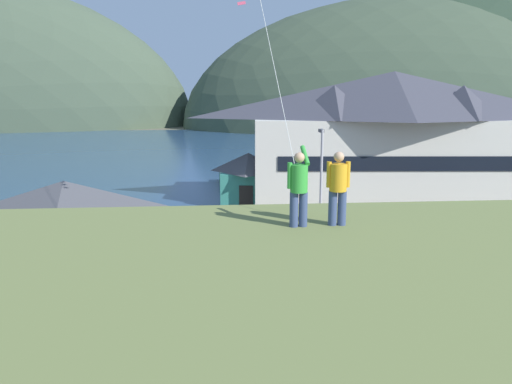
# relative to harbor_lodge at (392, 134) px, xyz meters

# --- Properties ---
(ground_plane) EXTENTS (600.00, 600.00, 0.00)m
(ground_plane) POSITION_rel_harbor_lodge_xyz_m (-10.65, -20.21, -5.67)
(ground_plane) COLOR #66604C
(parking_lot_pad) EXTENTS (40.00, 20.00, 0.10)m
(parking_lot_pad) POSITION_rel_harbor_lodge_xyz_m (-10.65, -15.21, -5.62)
(parking_lot_pad) COLOR slate
(parking_lot_pad) RESTS_ON ground
(bay_water) EXTENTS (360.00, 84.00, 0.03)m
(bay_water) POSITION_rel_harbor_lodge_xyz_m (-10.65, 39.79, -5.65)
(bay_water) COLOR navy
(bay_water) RESTS_ON ground
(far_hill_east_peak) EXTENTS (119.69, 63.93, 65.43)m
(far_hill_east_peak) POSITION_rel_harbor_lodge_xyz_m (37.44, 90.16, -5.67)
(far_hill_east_peak) COLOR #3D4C38
(far_hill_east_peak) RESTS_ON ground
(far_hill_center_saddle) EXTENTS (127.05, 71.32, 94.95)m
(far_hill_center_saddle) POSITION_rel_harbor_lodge_xyz_m (70.13, 98.34, -5.67)
(far_hill_center_saddle) COLOR #334733
(far_hill_center_saddle) RESTS_ON ground
(harbor_lodge) EXTENTS (24.31, 10.87, 10.69)m
(harbor_lodge) POSITION_rel_harbor_lodge_xyz_m (0.00, 0.00, 0.00)
(harbor_lodge) COLOR beige
(harbor_lodge) RESTS_ON ground
(storage_shed_near_lot) EXTENTS (8.16, 5.78, 4.77)m
(storage_shed_near_lot) POSITION_rel_harbor_lodge_xyz_m (-21.92, -14.85, -3.19)
(storage_shed_near_lot) COLOR #756B5B
(storage_shed_near_lot) RESTS_ON ground
(storage_shed_waterside) EXTENTS (5.04, 5.20, 4.24)m
(storage_shed_waterside) POSITION_rel_harbor_lodge_xyz_m (-11.73, 0.25, -3.46)
(storage_shed_waterside) COLOR #338475
(storage_shed_waterside) RESTS_ON ground
(wharf_dock) EXTENTS (3.20, 10.86, 0.70)m
(wharf_dock) POSITION_rel_harbor_lodge_xyz_m (-9.22, 10.62, -5.32)
(wharf_dock) COLOR #70604C
(wharf_dock) RESTS_ON ground
(moored_boat_wharfside) EXTENTS (2.44, 7.58, 2.16)m
(moored_boat_wharfside) POSITION_rel_harbor_lodge_xyz_m (-12.79, 7.39, -4.94)
(moored_boat_wharfside) COLOR #23564C
(moored_boat_wharfside) RESTS_ON ground
(moored_boat_outer_mooring) EXTENTS (2.76, 7.65, 2.16)m
(moored_boat_outer_mooring) POSITION_rel_harbor_lodge_xyz_m (-5.67, 8.54, -4.94)
(moored_boat_outer_mooring) COLOR #23564C
(moored_boat_outer_mooring) RESTS_ON ground
(parked_car_mid_row_near) EXTENTS (4.22, 2.09, 1.82)m
(parked_car_mid_row_near) POSITION_rel_harbor_lodge_xyz_m (-16.82, -19.59, -4.60)
(parked_car_mid_row_near) COLOR #B28923
(parked_car_mid_row_near) RESTS_ON parking_lot_pad
(parked_car_lone_by_shed) EXTENTS (4.30, 2.26, 1.82)m
(parked_car_lone_by_shed) POSITION_rel_harbor_lodge_xyz_m (-1.75, -19.03, -4.60)
(parked_car_lone_by_shed) COLOR #9EA3A8
(parked_car_lone_by_shed) RESTS_ON parking_lot_pad
(parked_car_front_row_red) EXTENTS (4.35, 2.36, 1.82)m
(parked_car_front_row_red) POSITION_rel_harbor_lodge_xyz_m (0.19, -13.38, -4.60)
(parked_car_front_row_red) COLOR #B28923
(parked_car_front_row_red) RESTS_ON parking_lot_pad
(parked_car_mid_row_center) EXTENTS (4.26, 2.16, 1.82)m
(parked_car_mid_row_center) POSITION_rel_harbor_lodge_xyz_m (-7.95, -20.74, -4.60)
(parked_car_mid_row_center) COLOR black
(parked_car_mid_row_center) RESTS_ON parking_lot_pad
(parked_car_front_row_end) EXTENTS (4.27, 2.19, 1.82)m
(parked_car_front_row_end) POSITION_rel_harbor_lodge_xyz_m (-11.99, -13.06, -4.60)
(parked_car_front_row_end) COLOR red
(parked_car_front_row_end) RESTS_ON parking_lot_pad
(parking_light_pole) EXTENTS (0.24, 0.78, 6.74)m
(parking_light_pole) POSITION_rel_harbor_lodge_xyz_m (-7.86, -9.66, -1.66)
(parking_light_pole) COLOR #ADADB2
(parking_light_pole) RESTS_ON parking_lot_pad
(person_kite_flyer) EXTENTS (0.52, 0.68, 1.86)m
(person_kite_flyer) POSITION_rel_harbor_lodge_xyz_m (-12.52, -28.82, 1.31)
(person_kite_flyer) COLOR #384770
(person_kite_flyer) RESTS_ON grassy_hill_foreground
(person_companion) EXTENTS (0.55, 0.40, 1.74)m
(person_companion) POSITION_rel_harbor_lodge_xyz_m (-11.59, -28.77, 1.30)
(person_companion) COLOR #384770
(person_companion) RESTS_ON grassy_hill_foreground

